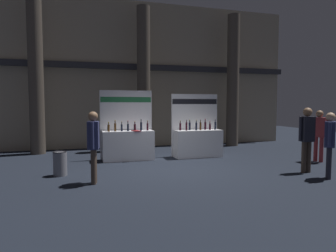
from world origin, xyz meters
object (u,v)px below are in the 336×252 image
(exhibitor_booth_0, at_px, (128,142))
(visitor_2, at_px, (93,141))
(visitor_1, at_px, (319,131))
(exhibitor_booth_1, at_px, (197,141))
(visitor_3, at_px, (307,134))
(trash_bin, at_px, (60,164))
(visitor_0, at_px, (330,139))

(exhibitor_booth_0, bearing_deg, visitor_2, -113.72)
(visitor_1, bearing_deg, exhibitor_booth_1, 31.95)
(visitor_3, bearing_deg, visitor_2, 178.30)
(trash_bin, height_order, visitor_0, visitor_0)
(exhibitor_booth_0, relative_size, visitor_3, 1.32)
(exhibitor_booth_0, height_order, visitor_0, exhibitor_booth_0)
(trash_bin, bearing_deg, visitor_3, -13.21)
(exhibitor_booth_0, relative_size, visitor_0, 1.41)
(visitor_3, bearing_deg, visitor_1, 40.82)
(exhibitor_booth_1, distance_m, visitor_3, 3.71)
(exhibitor_booth_1, relative_size, visitor_1, 1.34)
(trash_bin, height_order, visitor_3, visitor_3)
(visitor_1, xyz_separation_m, visitor_3, (-1.50, -1.17, 0.06))
(visitor_0, distance_m, visitor_2, 5.78)
(exhibitor_booth_0, xyz_separation_m, visitor_0, (4.44, -3.95, 0.39))
(visitor_2, bearing_deg, exhibitor_booth_0, -14.75)
(exhibitor_booth_1, bearing_deg, visitor_1, -30.10)
(exhibitor_booth_0, xyz_separation_m, visitor_2, (-1.23, -2.79, 0.41))
(trash_bin, relative_size, visitor_1, 0.38)
(trash_bin, height_order, visitor_1, visitor_1)
(visitor_1, xyz_separation_m, visitor_2, (-7.10, -0.71, 0.01))
(exhibitor_booth_0, distance_m, trash_bin, 2.70)
(visitor_1, bearing_deg, visitor_0, 114.65)
(exhibitor_booth_1, distance_m, visitor_1, 3.96)
(exhibitor_booth_0, distance_m, visitor_3, 5.46)
(visitor_1, distance_m, visitor_3, 1.90)
(exhibitor_booth_0, xyz_separation_m, visitor_3, (4.37, -3.25, 0.46))
(visitor_2, xyz_separation_m, visitor_3, (5.60, -0.46, 0.05))
(exhibitor_booth_0, height_order, visitor_3, exhibitor_booth_0)
(exhibitor_booth_0, bearing_deg, visitor_0, -41.69)
(trash_bin, xyz_separation_m, visitor_1, (7.91, -0.34, 0.67))
(exhibitor_booth_1, xyz_separation_m, visitor_3, (1.91, -3.14, 0.48))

